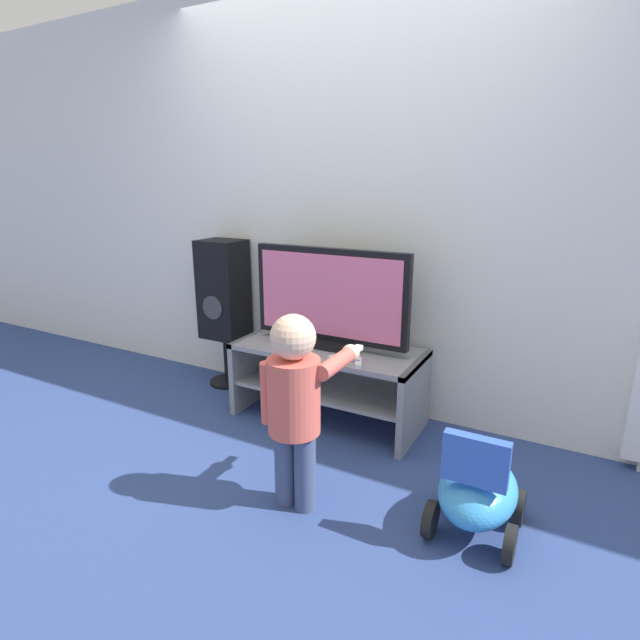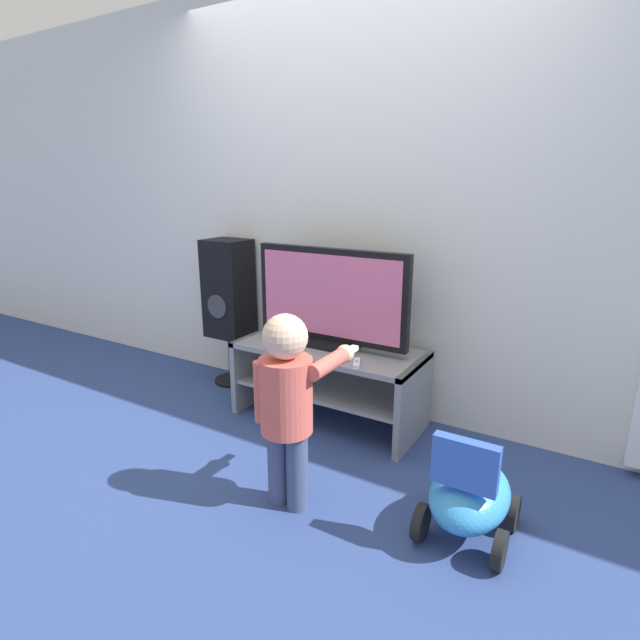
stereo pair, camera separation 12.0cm
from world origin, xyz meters
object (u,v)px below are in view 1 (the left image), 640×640
object	(u,v)px
remote_primary	(358,363)
ride_on_toy	(477,491)
speaker_tower	(224,293)
television	(330,299)
game_console	(282,341)
remote_secondary	(339,356)
child	(296,397)

from	to	relation	value
remote_primary	ride_on_toy	distance (m)	0.90
remote_primary	speaker_tower	distance (m)	1.24
television	game_console	xyz separation A→B (m)	(-0.28, -0.10, -0.27)
ride_on_toy	remote_primary	bearing A→B (deg)	150.03
remote_secondary	child	size ratio (longest dim) A/B	0.15
television	remote_primary	xyz separation A→B (m)	(0.28, -0.21, -0.28)
child	ride_on_toy	size ratio (longest dim) A/B	1.81
game_console	ride_on_toy	bearing A→B (deg)	-22.37
remote_secondary	speaker_tower	bearing A→B (deg)	164.30
child	remote_primary	bearing A→B (deg)	88.92
game_console	television	bearing A→B (deg)	19.48
speaker_tower	ride_on_toy	distance (m)	2.12
remote_primary	child	size ratio (longest dim) A/B	0.15
child	speaker_tower	xyz separation A→B (m)	(-1.17, 0.96, 0.14)
remote_secondary	speaker_tower	xyz separation A→B (m)	(-1.04, 0.29, 0.19)
remote_primary	child	world-z (taller)	child
television	ride_on_toy	world-z (taller)	television
television	child	bearing A→B (deg)	-72.07
television	remote_primary	distance (m)	0.45
remote_secondary	child	bearing A→B (deg)	-79.32
game_console	child	distance (m)	0.92
television	speaker_tower	distance (m)	0.91
remote_primary	game_console	bearing A→B (deg)	169.02
game_console	ride_on_toy	size ratio (longest dim) A/B	0.32
remote_primary	remote_secondary	world-z (taller)	same
television	child	distance (m)	0.90
television	child	world-z (taller)	television
television	speaker_tower	xyz separation A→B (m)	(-0.90, 0.13, -0.09)
game_console	remote_primary	bearing A→B (deg)	-10.98
remote_secondary	ride_on_toy	distance (m)	1.04
television	speaker_tower	bearing A→B (deg)	171.75
speaker_tower	child	bearing A→B (deg)	-39.54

